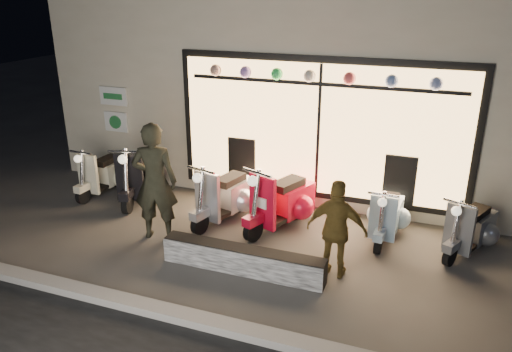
% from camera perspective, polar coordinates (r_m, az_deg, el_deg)
% --- Properties ---
extents(ground, '(40.00, 40.00, 0.00)m').
position_cam_1_polar(ground, '(8.24, -2.04, -8.17)').
color(ground, '#383533').
rests_on(ground, ground).
extents(kerb, '(40.00, 0.25, 0.12)m').
position_cam_1_polar(kerb, '(6.70, -8.84, -15.45)').
color(kerb, slate).
rests_on(kerb, ground).
extents(shop_building, '(10.20, 6.23, 4.20)m').
position_cam_1_polar(shop_building, '(12.10, 7.09, 11.74)').
color(shop_building, beige).
rests_on(shop_building, ground).
extents(graffiti_barrier, '(2.50, 0.28, 0.40)m').
position_cam_1_polar(graffiti_barrier, '(7.51, -1.50, -9.55)').
color(graffiti_barrier, black).
rests_on(graffiti_barrier, ground).
extents(scooter_silver, '(0.75, 1.57, 1.12)m').
position_cam_1_polar(scooter_silver, '(9.10, -3.18, -2.11)').
color(scooter_silver, black).
rests_on(scooter_silver, ground).
extents(scooter_red, '(0.91, 1.62, 1.17)m').
position_cam_1_polar(scooter_red, '(8.82, 3.37, -2.75)').
color(scooter_red, black).
rests_on(scooter_red, ground).
extents(scooter_black, '(0.79, 1.63, 1.16)m').
position_cam_1_polar(scooter_black, '(10.27, -13.07, 0.20)').
color(scooter_black, black).
rests_on(scooter_black, ground).
extents(scooter_cream, '(0.49, 1.41, 1.01)m').
position_cam_1_polar(scooter_cream, '(10.73, -16.71, 0.41)').
color(scooter_cream, black).
rests_on(scooter_cream, ground).
extents(scooter_blue, '(0.47, 1.35, 0.96)m').
position_cam_1_polar(scooter_blue, '(8.76, 14.81, -4.22)').
color(scooter_blue, black).
rests_on(scooter_blue, ground).
extents(scooter_grey, '(0.82, 1.35, 0.99)m').
position_cam_1_polar(scooter_grey, '(8.73, 23.45, -5.36)').
color(scooter_grey, black).
rests_on(scooter_grey, ground).
extents(man, '(0.84, 0.67, 2.00)m').
position_cam_1_polar(man, '(8.33, -11.48, -0.66)').
color(man, black).
rests_on(man, ground).
extents(woman, '(0.88, 0.37, 1.50)m').
position_cam_1_polar(woman, '(7.25, 9.22, -6.08)').
color(woman, brown).
rests_on(woman, ground).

